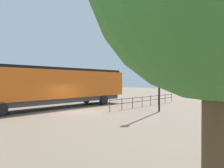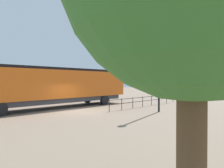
# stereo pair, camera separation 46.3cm
# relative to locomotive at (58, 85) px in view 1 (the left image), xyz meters

# --- Properties ---
(ground_plane) EXTENTS (120.00, 120.00, 0.00)m
(ground_plane) POSITION_rel_locomotive_xyz_m (3.49, -0.45, -2.19)
(ground_plane) COLOR #84705B
(locomotive) EXTENTS (3.18, 16.99, 3.86)m
(locomotive) POSITION_rel_locomotive_xyz_m (0.00, 0.00, 0.00)
(locomotive) COLOR orange
(locomotive) RESTS_ON ground_plane
(lamp_post) EXTENTS (0.50, 0.50, 7.35)m
(lamp_post) POSITION_rel_locomotive_xyz_m (8.74, 4.05, 2.80)
(lamp_post) COLOR black
(lamp_post) RESTS_ON ground_plane
(platform_fence) EXTENTS (0.05, 11.45, 1.05)m
(platform_fence) POSITION_rel_locomotive_xyz_m (5.67, 6.90, -1.51)
(platform_fence) COLOR black
(platform_fence) RESTS_ON ground_plane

